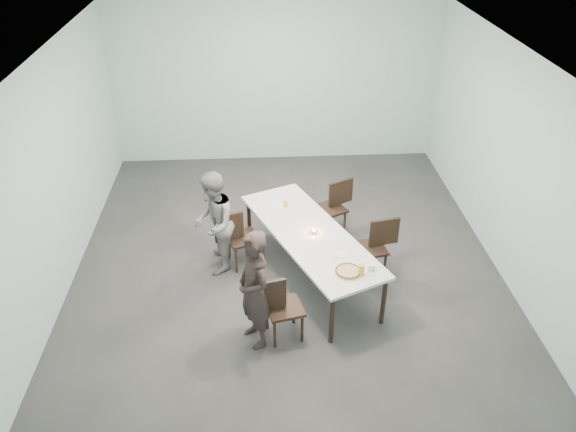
{
  "coord_description": "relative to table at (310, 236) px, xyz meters",
  "views": [
    {
      "loc": [
        -0.38,
        -6.52,
        4.91
      ],
      "look_at": [
        0.0,
        -0.3,
        1.0
      ],
      "focal_mm": 35.0,
      "sensor_mm": 36.0,
      "label": 1
    }
  ],
  "objects": [
    {
      "name": "side_plate",
      "position": [
        0.35,
        -0.52,
        0.06
      ],
      "size": [
        0.18,
        0.18,
        0.01
      ],
      "primitive_type": "cylinder",
      "color": "white",
      "rests_on": "table"
    },
    {
      "name": "pizza",
      "position": [
        0.37,
        -0.88,
        0.08
      ],
      "size": [
        0.34,
        0.34,
        0.04
      ],
      "color": "white",
      "rests_on": "table"
    },
    {
      "name": "diner_near",
      "position": [
        -0.75,
        -1.18,
        0.08
      ],
      "size": [
        0.57,
        0.66,
        1.54
      ],
      "primitive_type": "imported",
      "rotation": [
        0.0,
        0.0,
        -1.14
      ],
      "color": "black",
      "rests_on": "ground"
    },
    {
      "name": "ground",
      "position": [
        -0.29,
        0.34,
        -0.69
      ],
      "size": [
        7.0,
        7.0,
        0.0
      ],
      "primitive_type": "plane",
      "color": "#333335",
      "rests_on": "ground"
    },
    {
      "name": "table",
      "position": [
        0.0,
        0.0,
        0.0
      ],
      "size": [
        1.86,
        2.74,
        0.75
      ],
      "rotation": [
        0.0,
        0.0,
        0.41
      ],
      "color": "white",
      "rests_on": "ground"
    },
    {
      "name": "beer_glass",
      "position": [
        0.52,
        -0.94,
        0.13
      ],
      "size": [
        0.08,
        0.08,
        0.15
      ],
      "primitive_type": "cylinder",
      "color": "gold",
      "rests_on": "table"
    },
    {
      "name": "diner_far",
      "position": [
        -1.29,
        0.31,
        0.06
      ],
      "size": [
        0.58,
        0.74,
        1.5
      ],
      "primitive_type": "imported",
      "rotation": [
        0.0,
        0.0,
        -1.59
      ],
      "color": "gray",
      "rests_on": "ground"
    },
    {
      "name": "tealight",
      "position": [
        0.05,
        -0.01,
        0.08
      ],
      "size": [
        0.06,
        0.06,
        0.05
      ],
      "color": "silver",
      "rests_on": "table"
    },
    {
      "name": "chair_far_right",
      "position": [
        0.49,
        1.15,
        -0.19
      ],
      "size": [
        0.65,
        0.56,
        0.87
      ],
      "rotation": [
        0.0,
        0.0,
        3.61
      ],
      "color": "black",
      "rests_on": "ground"
    },
    {
      "name": "room_shell",
      "position": [
        -0.29,
        0.34,
        1.33
      ],
      "size": [
        6.02,
        7.02,
        3.01
      ],
      "color": "silver",
      "rests_on": "ground"
    },
    {
      "name": "chair_far_left",
      "position": [
        -0.99,
        0.37,
        -0.19
      ],
      "size": [
        0.65,
        0.54,
        0.87
      ],
      "rotation": [
        0.0,
        0.0,
        0.37
      ],
      "color": "black",
      "rests_on": "ground"
    },
    {
      "name": "chair_near_right",
      "position": [
        0.91,
        0.05,
        -0.19
      ],
      "size": [
        0.64,
        0.49,
        0.87
      ],
      "rotation": [
        0.0,
        0.0,
        3.33
      ],
      "color": "black",
      "rests_on": "ground"
    },
    {
      "name": "amber_tumbler",
      "position": [
        -0.29,
        0.71,
        0.1
      ],
      "size": [
        0.07,
        0.07,
        0.08
      ],
      "primitive_type": "cylinder",
      "color": "gold",
      "rests_on": "table"
    },
    {
      "name": "chair_near_left",
      "position": [
        -0.49,
        -1.13,
        -0.19
      ],
      "size": [
        0.65,
        0.51,
        0.87
      ],
      "rotation": [
        0.0,
        0.0,
        0.24
      ],
      "color": "black",
      "rests_on": "ground"
    },
    {
      "name": "water_tumbler",
      "position": [
        0.65,
        -0.86,
        0.1
      ],
      "size": [
        0.08,
        0.08,
        0.09
      ],
      "primitive_type": "cylinder",
      "color": "silver",
      "rests_on": "table"
    },
    {
      "name": "menu",
      "position": [
        -0.46,
        0.7,
        0.06
      ],
      "size": [
        0.36,
        0.32,
        0.01
      ],
      "primitive_type": "cube",
      "rotation": [
        0.0,
        0.0,
        0.41
      ],
      "color": "silver",
      "rests_on": "table"
    }
  ]
}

